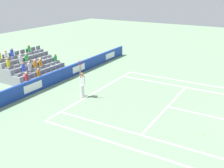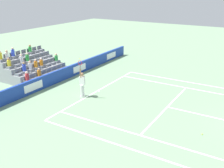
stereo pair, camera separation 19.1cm
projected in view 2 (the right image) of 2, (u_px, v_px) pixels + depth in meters
name	position (u px, v px, depth m)	size (l,w,h in m)	color
line_baseline	(97.00, 91.00, 19.96)	(10.97, 0.10, 0.01)	white
line_service	(167.00, 107.00, 17.29)	(8.23, 0.10, 0.01)	white
line_centre_service	(219.00, 119.00, 15.74)	(0.10, 6.40, 0.01)	white
line_singles_sideline_left	(148.00, 138.00, 13.76)	(0.10, 11.89, 0.01)	white
line_singles_sideline_right	(192.00, 89.00, 20.39)	(0.10, 11.89, 0.01)	white
line_doubles_sideline_left	(136.00, 151.00, 12.66)	(0.10, 11.89, 0.01)	white
line_doubles_sideline_right	(197.00, 83.00, 21.49)	(0.10, 11.89, 0.01)	white
line_centre_mark	(98.00, 91.00, 19.91)	(0.10, 0.20, 0.01)	white
sponsor_barrier	(58.00, 76.00, 21.64)	(21.84, 0.22, 1.01)	#193899
tennis_player	(82.00, 83.00, 18.60)	(0.53, 0.40, 2.85)	white
stadium_stand	(32.00, 69.00, 22.98)	(4.96, 3.80, 2.63)	gray
loose_tennis_ball	(202.00, 134.00, 14.04)	(0.07, 0.07, 0.07)	#D1E533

